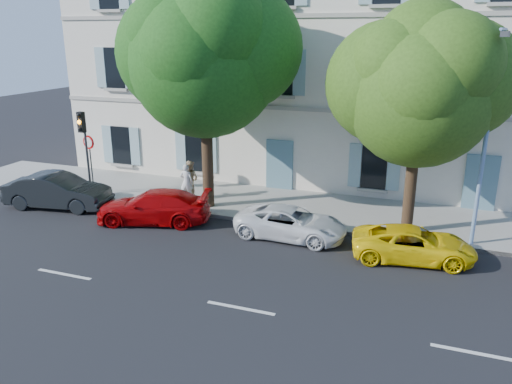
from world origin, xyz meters
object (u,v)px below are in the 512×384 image
at_px(car_white_coupe, 291,223).
at_px(road_sign, 90,152).
at_px(car_dark_sedan, 58,191).
at_px(pedestrian_a, 187,182).
at_px(tree_left, 205,62).
at_px(traffic_light, 83,136).
at_px(street_lamp, 488,129).
at_px(pedestrian_b, 190,179).
at_px(car_yellow_supercar, 413,244).
at_px(car_red_coupe, 153,207).
at_px(tree_right, 420,94).

xyz_separation_m(car_white_coupe, road_sign, (-10.04, 1.64, 1.55)).
relative_size(car_dark_sedan, car_white_coupe, 1.10).
bearing_deg(car_dark_sedan, pedestrian_a, -72.70).
height_order(car_white_coupe, tree_left, tree_left).
relative_size(car_white_coupe, traffic_light, 1.07).
bearing_deg(street_lamp, pedestrian_a, 174.65).
relative_size(pedestrian_a, pedestrian_b, 0.95).
bearing_deg(car_white_coupe, car_dark_sedan, 93.01).
bearing_deg(car_dark_sedan, street_lamp, -94.33).
bearing_deg(pedestrian_b, street_lamp, 179.68).
distance_m(road_sign, street_lamp, 16.47).
height_order(car_yellow_supercar, pedestrian_b, pedestrian_b).
relative_size(car_yellow_supercar, road_sign, 1.48).
relative_size(car_yellow_supercar, pedestrian_a, 2.45).
bearing_deg(car_white_coupe, pedestrian_b, 66.80).
xyz_separation_m(car_red_coupe, pedestrian_a, (0.14, 2.60, 0.31)).
xyz_separation_m(car_yellow_supercar, tree_right, (-0.35, 2.19, 4.71)).
height_order(car_yellow_supercar, traffic_light, traffic_light).
xyz_separation_m(tree_right, street_lamp, (2.26, -0.58, -0.99)).
xyz_separation_m(car_yellow_supercar, tree_left, (-8.60, 2.30, 5.61)).
height_order(car_yellow_supercar, pedestrian_a, pedestrian_a).
xyz_separation_m(car_white_coupe, tree_left, (-4.21, 1.84, 5.60)).
bearing_deg(tree_left, car_red_coupe, -122.65).
bearing_deg(car_red_coupe, traffic_light, -125.34).
bearing_deg(car_white_coupe, street_lamp, -77.76).
bearing_deg(car_yellow_supercar, pedestrian_a, 66.29).
bearing_deg(road_sign, car_yellow_supercar, -8.27).
xyz_separation_m(car_dark_sedan, tree_left, (6.24, 2.04, 5.42)).
height_order(car_red_coupe, pedestrian_a, pedestrian_a).
bearing_deg(pedestrian_a, tree_left, 156.58).
relative_size(traffic_light, street_lamp, 0.53).
xyz_separation_m(car_white_coupe, street_lamp, (6.29, 1.15, 3.71)).
bearing_deg(tree_right, tree_left, 179.24).
height_order(traffic_light, road_sign, traffic_light).
distance_m(tree_right, traffic_light, 14.20).
relative_size(car_dark_sedan, tree_left, 0.49).
height_order(road_sign, street_lamp, street_lamp).
relative_size(car_yellow_supercar, street_lamp, 0.55).
xyz_separation_m(car_dark_sedan, car_red_coupe, (4.84, -0.15, -0.09)).
xyz_separation_m(car_dark_sedan, pedestrian_a, (4.98, 2.46, 0.22)).
bearing_deg(tree_right, car_red_coupe, -167.82).
height_order(car_white_coupe, traffic_light, traffic_light).
xyz_separation_m(tree_left, street_lamp, (10.50, -0.69, -1.89)).
xyz_separation_m(tree_right, pedestrian_b, (-9.49, 0.82, -4.26)).
distance_m(tree_left, street_lamp, 10.69).
height_order(car_red_coupe, car_yellow_supercar, car_red_coupe).
bearing_deg(tree_left, traffic_light, -174.20).
bearing_deg(street_lamp, car_white_coupe, -169.64).
relative_size(car_dark_sedan, pedestrian_a, 2.76).
relative_size(tree_right, traffic_light, 2.07).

